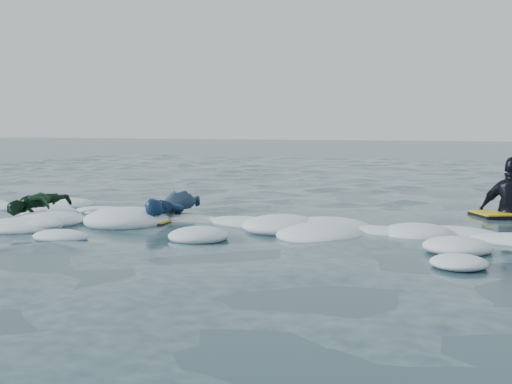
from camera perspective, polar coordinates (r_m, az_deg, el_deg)
ground at (r=8.13m, az=-7.65°, el=-4.24°), size 120.00×120.00×0.00m
foam_band at (r=9.02m, az=-4.29°, el=-3.21°), size 12.00×3.10×0.30m
prone_woman_unit at (r=9.76m, az=-7.53°, el=-1.31°), size 0.83×1.66×0.41m
prone_child_unit at (r=10.27m, az=-18.75°, el=-1.22°), size 0.72×1.16×0.41m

